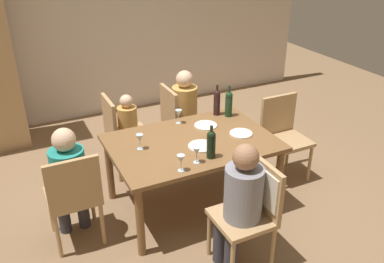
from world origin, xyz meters
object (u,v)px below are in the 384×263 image
person_man_bearded (240,199)px  person_child_small (130,126)px  wine_glass_centre (179,114)px  person_woman_host (69,176)px  wine_bottle_dark_red (211,143)px  wine_bottle_short_olive (217,102)px  chair_far_right (178,118)px  dinner_plate_guest_right (201,146)px  person_man_guest (187,108)px  wine_bottle_tall_green (229,103)px  dinner_plate_host (241,133)px  wine_glass_far (181,160)px  dinner_plate_guest_left (206,125)px  chair_right_end (283,132)px  chair_left_end (74,194)px  chair_far_left (121,130)px  dining_table (192,148)px  wine_glass_near_left (197,152)px  chair_near (256,200)px  wine_glass_near_right (140,139)px

person_man_bearded → person_child_small: 1.85m
wine_glass_centre → person_woman_host: bearing=-162.2°
wine_bottle_dark_red → wine_bottle_short_olive: size_ratio=0.91×
chair_far_right → dinner_plate_guest_right: 1.10m
person_man_guest → wine_bottle_tall_green: 0.65m
wine_glass_centre → dinner_plate_host: (0.45, -0.50, -0.10)m
wine_glass_far → dinner_plate_guest_left: wine_glass_far is taller
person_child_small → wine_glass_centre: (0.37, -0.50, 0.27)m
chair_right_end → wine_bottle_dark_red: size_ratio=2.99×
chair_left_end → dinner_plate_guest_left: chair_left_end is taller
person_man_bearded → wine_bottle_short_olive: bearing=-21.7°
chair_far_left → wine_bottle_short_olive: size_ratio=2.71×
dining_table → chair_far_left: (-0.44, 0.91, -0.11)m
person_woman_host → wine_glass_centre: (1.21, 0.39, 0.19)m
chair_right_end → wine_glass_near_left: bearing=19.6°
dinner_plate_guest_right → person_man_guest: bearing=71.7°
chair_near → wine_glass_near_left: (-0.26, 0.54, 0.24)m
person_woman_host → wine_glass_near_right: size_ratio=7.44×
chair_far_left → chair_left_end: bearing=-35.9°
wine_bottle_tall_green → wine_glass_far: 1.20m
wine_bottle_short_olive → wine_glass_near_left: (-0.65, -0.81, -0.05)m
wine_glass_near_left → wine_glass_near_right: (-0.36, 0.44, 0.00)m
person_man_bearded → person_man_guest: size_ratio=1.02×
person_man_bearded → wine_glass_far: bearing=31.4°
person_child_small → person_man_guest: bearing=90.0°
person_man_bearded → wine_glass_near_right: bearing=25.7°
dining_table → person_child_small: 0.97m
wine_bottle_dark_red → wine_glass_far: wine_bottle_dark_red is taller
person_woman_host → dinner_plate_guest_right: 1.20m
person_man_bearded → wine_glass_near_left: 0.58m
wine_glass_near_right → dinner_plate_host: wine_glass_near_right is taller
chair_far_left → person_man_bearded: size_ratio=0.82×
wine_bottle_dark_red → dinner_plate_guest_right: size_ratio=1.24×
chair_near → wine_glass_centre: 1.35m
person_woman_host → dinner_plate_host: (1.65, -0.11, 0.09)m
person_woman_host → person_man_bearded: (1.13, -0.93, 0.01)m
chair_left_end → wine_bottle_tall_green: size_ratio=2.66×
wine_glass_near_right → person_woman_host: bearing=-176.5°
wine_glass_near_right → wine_bottle_short_olive: bearing=20.0°
wine_glass_near_left → wine_glass_centre: (0.19, 0.79, 0.00)m
wine_glass_near_right → dinner_plate_guest_left: 0.79m
wine_bottle_dark_red → wine_glass_centre: wine_bottle_dark_red is taller
chair_right_end → wine_glass_near_right: bearing=0.7°
dinner_plate_guest_right → wine_bottle_dark_red: bearing=-93.7°
wine_glass_near_left → dinner_plate_host: (0.63, 0.29, -0.10)m
wine_bottle_tall_green → dinner_plate_guest_left: (-0.33, -0.11, -0.14)m
chair_near → wine_glass_centre: size_ratio=6.17×
chair_left_end → dinner_plate_host: size_ratio=4.10×
chair_left_end → wine_glass_near_right: 0.74m
chair_far_right → wine_glass_centre: bearing=-23.3°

